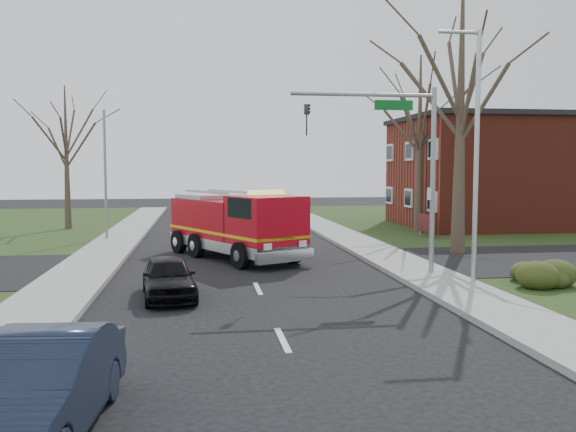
{
  "coord_description": "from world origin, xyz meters",
  "views": [
    {
      "loc": [
        -1.84,
        -19.52,
        3.94
      ],
      "look_at": [
        1.68,
        4.66,
        2.0
      ],
      "focal_mm": 38.0,
      "sensor_mm": 36.0,
      "label": 1
    }
  ],
  "objects": [
    {
      "name": "sidewalk_left",
      "position": [
        -6.2,
        0.0,
        0.07
      ],
      "size": [
        2.4,
        80.0,
        0.15
      ],
      "primitive_type": "cube",
      "color": "gray",
      "rests_on": "ground"
    },
    {
      "name": "sidewalk_right",
      "position": [
        6.2,
        0.0,
        0.07
      ],
      "size": [
        2.4,
        80.0,
        0.15
      ],
      "primitive_type": "cube",
      "color": "gray",
      "rests_on": "ground"
    },
    {
      "name": "traffic_signal_mast",
      "position": [
        5.21,
        1.5,
        4.71
      ],
      "size": [
        5.29,
        0.18,
        6.8
      ],
      "color": "gray",
      "rests_on": "ground"
    },
    {
      "name": "utility_pole_far",
      "position": [
        -6.8,
        14.0,
        3.5
      ],
      "size": [
        0.14,
        0.14,
        7.0
      ],
      "primitive_type": "cylinder",
      "color": "gray",
      "rests_on": "ground"
    },
    {
      "name": "bare_tree_near",
      "position": [
        9.5,
        6.0,
        7.41
      ],
      "size": [
        6.0,
        6.0,
        12.0
      ],
      "color": "#35291F",
      "rests_on": "ground"
    },
    {
      "name": "parked_car_gray",
      "position": [
        -4.2,
        -10.47,
        0.75
      ],
      "size": [
        2.0,
        4.67,
        1.5
      ],
      "primitive_type": "imported",
      "rotation": [
        0.0,
        0.0,
        -0.09
      ],
      "color": "#171F34",
      "rests_on": "ground"
    },
    {
      "name": "health_center_sign",
      "position": [
        10.5,
        12.5,
        0.88
      ],
      "size": [
        0.12,
        2.0,
        1.4
      ],
      "color": "#541318",
      "rests_on": "ground"
    },
    {
      "name": "fire_engine",
      "position": [
        -0.3,
        6.76,
        1.38
      ],
      "size": [
        5.73,
        7.89,
        3.04
      ],
      "rotation": [
        0.0,
        0.0,
        0.48
      ],
      "color": "#AD0817",
      "rests_on": "ground"
    },
    {
      "name": "brick_building",
      "position": [
        19.0,
        18.0,
        3.66
      ],
      "size": [
        15.4,
        10.4,
        7.25
      ],
      "color": "maroon",
      "rests_on": "ground"
    },
    {
      "name": "bare_tree_far",
      "position": [
        11.0,
        15.0,
        6.49
      ],
      "size": [
        5.25,
        5.25,
        10.5
      ],
      "color": "#35291F",
      "rests_on": "ground"
    },
    {
      "name": "parked_car_maroon",
      "position": [
        -2.8,
        -1.0,
        0.64
      ],
      "size": [
        1.92,
        3.91,
        1.28
      ],
      "primitive_type": "imported",
      "rotation": [
        0.0,
        0.0,
        0.11
      ],
      "color": "black",
      "rests_on": "ground"
    },
    {
      "name": "streetlight_pole",
      "position": [
        7.14,
        -0.5,
        4.55
      ],
      "size": [
        1.48,
        0.16,
        8.4
      ],
      "color": "#B7BABF",
      "rests_on": "ground"
    },
    {
      "name": "bare_tree_left",
      "position": [
        -10.0,
        20.0,
        5.56
      ],
      "size": [
        4.5,
        4.5,
        9.0
      ],
      "color": "#35291F",
      "rests_on": "ground"
    },
    {
      "name": "ground",
      "position": [
        0.0,
        0.0,
        0.0
      ],
      "size": [
        120.0,
        120.0,
        0.0
      ],
      "primitive_type": "plane",
      "color": "black",
      "rests_on": "ground"
    },
    {
      "name": "hedge_corner",
      "position": [
        9.0,
        -1.0,
        0.58
      ],
      "size": [
        2.8,
        2.0,
        0.9
      ],
      "primitive_type": "ellipsoid",
      "color": "#2D3613",
      "rests_on": "lawn_right"
    }
  ]
}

